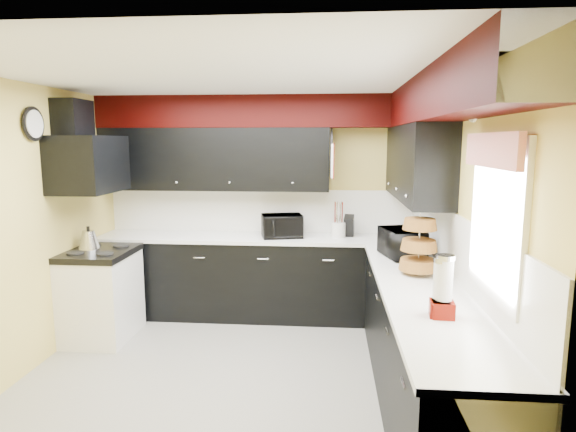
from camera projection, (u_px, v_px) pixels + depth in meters
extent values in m
plane|color=gray|center=(233.00, 378.00, 4.11)|extent=(3.60, 3.60, 0.00)
cube|color=#E0C666|center=(261.00, 205.00, 5.69)|extent=(3.60, 0.06, 2.50)
cube|color=#E0C666|center=(457.00, 238.00, 3.77)|extent=(0.06, 3.60, 2.50)
cube|color=#E0C666|center=(21.00, 231.00, 4.06)|extent=(0.06, 3.60, 2.50)
cube|color=white|center=(227.00, 76.00, 3.72)|extent=(3.60, 3.60, 0.06)
cube|color=black|center=(258.00, 278.00, 5.51)|extent=(3.60, 0.60, 0.90)
cube|color=black|center=(421.00, 350.00, 3.62)|extent=(0.60, 3.00, 0.90)
cube|color=white|center=(258.00, 238.00, 5.44)|extent=(3.62, 0.64, 0.04)
cube|color=white|center=(423.00, 289.00, 3.55)|extent=(0.64, 3.02, 0.04)
cube|color=white|center=(261.00, 211.00, 5.69)|extent=(3.60, 0.02, 0.50)
cube|color=white|center=(455.00, 246.00, 3.78)|extent=(0.02, 3.60, 0.50)
cube|color=black|center=(215.00, 159.00, 5.47)|extent=(2.60, 0.35, 0.70)
cube|color=black|center=(416.00, 163.00, 4.58)|extent=(0.35, 1.80, 0.70)
cube|color=black|center=(258.00, 112.00, 5.34)|extent=(3.60, 0.36, 0.35)
cube|color=black|center=(446.00, 95.00, 3.44)|extent=(0.36, 3.24, 0.35)
cube|color=white|center=(102.00, 297.00, 4.90)|extent=(0.60, 0.75, 0.86)
cube|color=black|center=(99.00, 253.00, 4.83)|extent=(0.62, 0.77, 0.06)
cube|color=black|center=(89.00, 164.00, 4.70)|extent=(0.50, 0.78, 0.55)
cube|color=black|center=(73.00, 120.00, 4.65)|extent=(0.24, 0.40, 0.40)
cube|color=red|center=(492.00, 150.00, 2.78)|extent=(0.04, 0.88, 0.20)
cube|color=white|center=(332.00, 161.00, 5.04)|extent=(0.03, 0.26, 0.35)
imported|color=black|center=(282.00, 226.00, 5.36)|extent=(0.51, 0.46, 0.25)
imported|color=black|center=(402.00, 243.00, 4.45)|extent=(0.43, 0.53, 0.26)
cylinder|color=silver|center=(338.00, 230.00, 5.36)|extent=(0.18, 0.18, 0.17)
cube|color=black|center=(349.00, 226.00, 5.41)|extent=(0.12, 0.16, 0.23)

